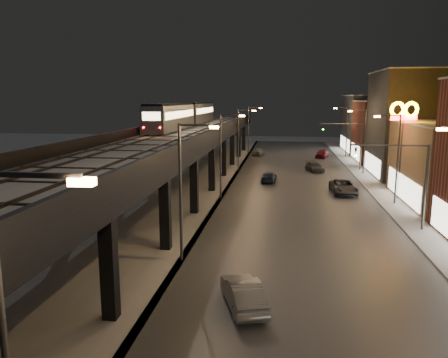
{
  "coord_description": "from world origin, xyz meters",
  "views": [
    {
      "loc": [
        5.76,
        -13.67,
        10.54
      ],
      "look_at": [
        1.72,
        15.93,
        5.0
      ],
      "focal_mm": 35.0,
      "sensor_mm": 36.0,
      "label": 1
    }
  ],
  "objects": [
    {
      "name": "road_surface",
      "position": [
        7.5,
        35.0,
        0.03
      ],
      "size": [
        17.0,
        120.0,
        0.06
      ],
      "primitive_type": "cube",
      "color": "#46474D",
      "rests_on": "ground"
    },
    {
      "name": "sidewalk_right",
      "position": [
        17.5,
        35.0,
        0.07
      ],
      "size": [
        4.0,
        120.0,
        0.14
      ],
      "primitive_type": "cube",
      "color": "#9FA1A8",
      "rests_on": "ground"
    },
    {
      "name": "under_viaduct_pavement",
      "position": [
        -6.0,
        35.0,
        0.03
      ],
      "size": [
        11.0,
        120.0,
        0.06
      ],
      "primitive_type": "cube",
      "color": "#9FA1A8",
      "rests_on": "ground"
    },
    {
      "name": "elevated_viaduct",
      "position": [
        -6.0,
        31.84,
        5.62
      ],
      "size": [
        9.0,
        100.0,
        6.3
      ],
      "color": "black",
      "rests_on": "ground"
    },
    {
      "name": "viaduct_trackbed",
      "position": [
        -6.01,
        31.97,
        6.39
      ],
      "size": [
        8.4,
        100.0,
        0.32
      ],
      "color": "#B2B7C1",
      "rests_on": "elevated_viaduct"
    },
    {
      "name": "viaduct_parapet_streetside",
      "position": [
        -1.65,
        32.0,
        6.85
      ],
      "size": [
        0.3,
        100.0,
        1.1
      ],
      "primitive_type": "cube",
      "color": "black",
      "rests_on": "elevated_viaduct"
    },
    {
      "name": "viaduct_parapet_far",
      "position": [
        -10.35,
        32.0,
        6.85
      ],
      "size": [
        0.3,
        100.0,
        1.1
      ],
      "primitive_type": "cube",
      "color": "black",
      "rests_on": "elevated_viaduct"
    },
    {
      "name": "building_d",
      "position": [
        23.99,
        48.0,
        7.08
      ],
      "size": [
        12.2,
        13.2,
        14.16
      ],
      "color": "#2B2C30",
      "rests_on": "ground"
    },
    {
      "name": "building_e",
      "position": [
        23.99,
        62.0,
        5.08
      ],
      "size": [
        12.2,
        12.2,
        10.16
      ],
      "color": "maroon",
      "rests_on": "ground"
    },
    {
      "name": "building_f",
      "position": [
        23.99,
        76.0,
        5.58
      ],
      "size": [
        12.2,
        16.2,
        11.16
      ],
      "color": "#333339",
      "rests_on": "ground"
    },
    {
      "name": "streetlight_left_0",
      "position": [
        -0.43,
        -5.0,
        5.24
      ],
      "size": [
        2.57,
        0.28,
        9.0
      ],
      "color": "#38383A",
      "rests_on": "ground"
    },
    {
      "name": "streetlight_left_1",
      "position": [
        -0.43,
        13.0,
        5.24
      ],
      "size": [
        2.57,
        0.28,
        9.0
      ],
      "color": "#38383A",
      "rests_on": "ground"
    },
    {
      "name": "streetlight_left_2",
      "position": [
        -0.43,
        31.0,
        5.24
      ],
      "size": [
        2.57,
        0.28,
        9.0
      ],
      "color": "#38383A",
      "rests_on": "ground"
    },
    {
      "name": "streetlight_right_2",
      "position": [
        16.73,
        31.0,
        5.24
      ],
      "size": [
        2.56,
        0.28,
        9.0
      ],
      "color": "#38383A",
      "rests_on": "ground"
    },
    {
      "name": "streetlight_left_3",
      "position": [
        -0.43,
        49.0,
        5.24
      ],
      "size": [
        2.57,
        0.28,
        9.0
      ],
      "color": "#38383A",
      "rests_on": "ground"
    },
    {
      "name": "streetlight_right_3",
      "position": [
        16.73,
        49.0,
        5.24
      ],
      "size": [
        2.56,
        0.28,
        9.0
      ],
      "color": "#38383A",
      "rests_on": "ground"
    },
    {
      "name": "streetlight_left_4",
      "position": [
        -0.43,
        67.0,
        5.24
      ],
      "size": [
        2.57,
        0.28,
        9.0
      ],
      "color": "#38383A",
      "rests_on": "ground"
    },
    {
      "name": "streetlight_right_4",
      "position": [
        16.73,
        67.0,
        5.24
      ],
      "size": [
        2.56,
        0.28,
        9.0
      ],
      "color": "#38383A",
      "rests_on": "ground"
    },
    {
      "name": "traffic_light_rig_a",
      "position": [
        15.84,
        22.0,
        4.5
      ],
      "size": [
        6.1,
        0.34,
        7.0
      ],
      "color": "#38383A",
      "rests_on": "ground"
    },
    {
      "name": "traffic_light_rig_b",
      "position": [
        15.84,
        52.0,
        4.5
      ],
      "size": [
        6.1,
        0.34,
        7.0
      ],
      "color": "#38383A",
      "rests_on": "ground"
    },
    {
      "name": "subway_train",
      "position": [
        -8.5,
        49.45,
        8.26
      ],
      "size": [
        2.76,
        34.01,
        3.3
      ],
      "color": "gray",
      "rests_on": "viaduct_trackbed"
    },
    {
      "name": "car_near_white",
      "position": [
        3.92,
        6.99,
        0.75
      ],
      "size": [
        2.96,
        4.84,
        1.51
      ],
      "primitive_type": "imported",
      "rotation": [
        0.0,
        0.0,
        3.46
      ],
      "color": "gray",
      "rests_on": "ground"
    },
    {
      "name": "car_mid_dark",
      "position": [
        4.06,
        41.17,
        0.62
      ],
      "size": [
        1.96,
        4.39,
        1.25
      ],
      "primitive_type": "imported",
      "rotation": [
        0.0,
        0.0,
        3.09
      ],
      "color": "#152240",
      "rests_on": "ground"
    },
    {
      "name": "car_far_white",
      "position": [
        1.28,
        67.27,
        0.7
      ],
      "size": [
        2.49,
        4.36,
        1.4
      ],
      "primitive_type": "imported",
      "rotation": [
        0.0,
        0.0,
        2.93
      ],
      "color": "gray",
      "rests_on": "ground"
    },
    {
      "name": "car_onc_dark",
      "position": [
        12.51,
        35.19,
        0.76
      ],
      "size": [
        2.86,
        5.62,
        1.52
      ],
      "primitive_type": "imported",
      "rotation": [
        0.0,
        0.0,
        0.06
      ],
      "color": "#393B43",
      "rests_on": "ground"
    },
    {
      "name": "car_onc_white",
      "position": [
        10.34,
        50.07,
        0.66
      ],
      "size": [
        2.92,
        4.85,
        1.32
      ],
      "primitive_type": "imported",
      "rotation": [
        0.0,
        0.0,
        0.25
      ],
      "color": "#3C3E43",
      "rests_on": "ground"
    },
    {
      "name": "car_onc_red",
      "position": [
        12.7,
        65.41,
        0.75
      ],
      "size": [
        2.99,
        4.75,
        1.51
      ],
      "primitive_type": "imported",
      "rotation": [
        0.0,
        0.0,
        -0.3
      ],
      "color": "maroon",
      "rests_on": "ground"
    },
    {
      "name": "sign_mcdonalds",
      "position": [
        18.0,
        33.75,
        8.35
      ],
      "size": [
        3.03,
        0.86,
        10.23
      ],
      "color": "#38383A",
      "rests_on": "ground"
    }
  ]
}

